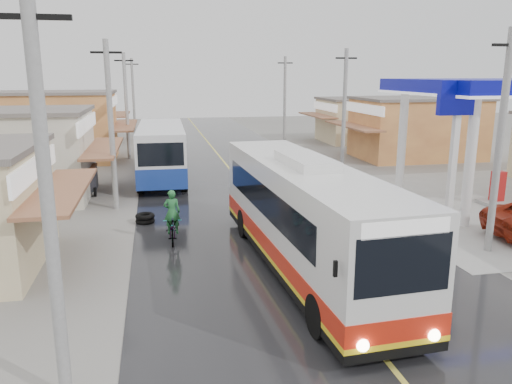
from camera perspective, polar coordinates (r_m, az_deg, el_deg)
ground at (r=17.54m, az=5.94°, el=-8.29°), size 120.00×120.00×0.00m
road at (r=31.60m, az=-2.17°, el=1.60°), size 12.00×90.00×0.02m
centre_line at (r=31.59m, az=-2.17°, el=1.62°), size 0.15×90.00×0.01m
shopfronts_left at (r=35.07m, az=-24.49°, el=1.56°), size 11.00×44.00×5.20m
shopfronts_right at (r=34.63m, az=24.04°, el=1.46°), size 11.00×44.00×4.80m
utility_poles_left at (r=32.24m, az=-14.84°, el=1.38°), size 1.60×50.00×8.00m
utility_poles_right at (r=33.43m, az=9.76°, el=2.05°), size 1.60×36.00×8.00m
coach_bus at (r=16.59m, az=5.46°, el=-2.74°), size 3.38×12.52×3.87m
second_bus at (r=31.45m, az=-10.73°, el=4.63°), size 2.95×10.12×3.34m
cyclist at (r=19.79m, az=-9.54°, el=-3.71°), size 0.73×2.00×2.14m
tricycle_near at (r=28.87m, az=-18.97°, el=1.50°), size 1.36×2.01×1.53m
tyre_stack at (r=22.62m, az=-12.56°, el=-2.96°), size 0.85×0.85×0.43m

